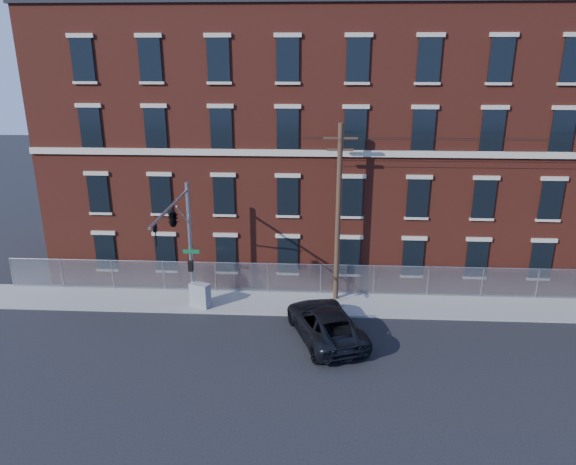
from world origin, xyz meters
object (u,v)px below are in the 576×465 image
(pickup_truck, at_px, (325,323))
(utility_cabinet, at_px, (200,295))
(traffic_signal_mast, at_px, (178,228))
(utility_pole_near, at_px, (338,212))

(pickup_truck, distance_m, utility_cabinet, 7.47)
(traffic_signal_mast, height_order, pickup_truck, traffic_signal_mast)
(traffic_signal_mast, xyz_separation_m, utility_cabinet, (0.44, 2.02, -4.58))
(traffic_signal_mast, bearing_deg, utility_cabinet, 77.79)
(pickup_truck, bearing_deg, utility_cabinet, -41.65)
(pickup_truck, height_order, utility_cabinet, pickup_truck)
(traffic_signal_mast, xyz_separation_m, utility_pole_near, (8.00, 3.42, -0.05))
(traffic_signal_mast, height_order, utility_cabinet, traffic_signal_mast)
(pickup_truck, xyz_separation_m, utility_cabinet, (-6.90, 2.85, -0.02))
(pickup_truck, bearing_deg, utility_pole_near, -118.04)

